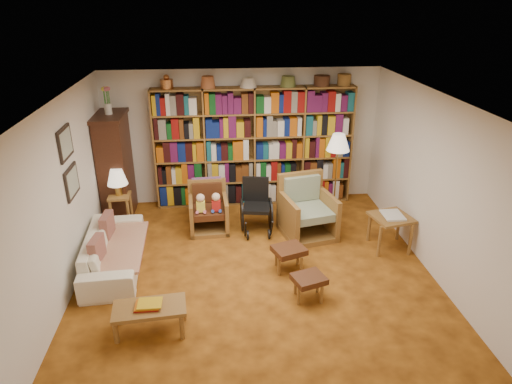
{
  "coord_description": "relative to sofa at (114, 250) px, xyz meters",
  "views": [
    {
      "loc": [
        -0.53,
        -5.65,
        3.71
      ],
      "look_at": [
        0.07,
        0.6,
        0.96
      ],
      "focal_mm": 32.0,
      "sensor_mm": 36.0,
      "label": 1
    }
  ],
  "objects": [
    {
      "name": "ceiling",
      "position": [
        2.05,
        -0.26,
        2.23
      ],
      "size": [
        5.0,
        5.0,
        0.0
      ],
      "primitive_type": "plane",
      "rotation": [
        3.14,
        0.0,
        0.0
      ],
      "color": "silver",
      "rests_on": "wall_back"
    },
    {
      "name": "wall_back",
      "position": [
        2.05,
        2.24,
        0.98
      ],
      "size": [
        5.0,
        0.0,
        5.0
      ],
      "primitive_type": "plane",
      "rotation": [
        1.57,
        0.0,
        0.0
      ],
      "color": "silver",
      "rests_on": "floor"
    },
    {
      "name": "armchair_leather",
      "position": [
        1.38,
        1.09,
        0.07
      ],
      "size": [
        0.68,
        0.72,
        0.82
      ],
      "color": "olive",
      "rests_on": "floor"
    },
    {
      "name": "wall_left",
      "position": [
        -0.45,
        -0.26,
        0.98
      ],
      "size": [
        0.0,
        5.0,
        5.0
      ],
      "primitive_type": "plane",
      "rotation": [
        1.57,
        0.0,
        1.57
      ],
      "color": "silver",
      "rests_on": "floor"
    },
    {
      "name": "side_table_lamp",
      "position": [
        -0.1,
        1.25,
        0.15
      ],
      "size": [
        0.37,
        0.37,
        0.6
      ],
      "color": "olive",
      "rests_on": "floor"
    },
    {
      "name": "armchair_sage",
      "position": [
        3.01,
        0.78,
        0.11
      ],
      "size": [
        0.97,
        0.99,
        0.99
      ],
      "color": "olive",
      "rests_on": "floor"
    },
    {
      "name": "framed_pictures",
      "position": [
        -0.43,
        0.04,
        1.35
      ],
      "size": [
        0.03,
        0.52,
        0.97
      ],
      "color": "black",
      "rests_on": "wall_left"
    },
    {
      "name": "sofa",
      "position": [
        0.0,
        0.0,
        0.0
      ],
      "size": [
        1.9,
        0.84,
        0.54
      ],
      "primitive_type": "imported",
      "rotation": [
        0.0,
        0.0,
        1.63
      ],
      "color": "#F0E8CB",
      "rests_on": "floor"
    },
    {
      "name": "coffee_table",
      "position": [
        0.69,
        -1.48,
        0.03
      ],
      "size": [
        0.88,
        0.5,
        0.41
      ],
      "color": "olive",
      "rests_on": "floor"
    },
    {
      "name": "bookshelf",
      "position": [
        2.25,
        2.06,
        0.9
      ],
      "size": [
        3.6,
        0.3,
        2.42
      ],
      "color": "olive",
      "rests_on": "floor"
    },
    {
      "name": "footstool_a",
      "position": [
        2.53,
        -0.33,
        0.03
      ],
      "size": [
        0.53,
        0.49,
        0.37
      ],
      "color": "#4D2814",
      "rests_on": "floor"
    },
    {
      "name": "wall_right",
      "position": [
        4.55,
        -0.26,
        0.98
      ],
      "size": [
        0.0,
        5.0,
        5.0
      ],
      "primitive_type": "plane",
      "rotation": [
        1.57,
        0.0,
        -1.57
      ],
      "color": "silver",
      "rests_on": "floor"
    },
    {
      "name": "table_lamp",
      "position": [
        -0.1,
        1.25,
        0.64
      ],
      "size": [
        0.34,
        0.34,
        0.46
      ],
      "color": "#B48C39",
      "rests_on": "side_table_lamp"
    },
    {
      "name": "wall_front",
      "position": [
        2.05,
        -2.76,
        0.98
      ],
      "size": [
        5.0,
        0.0,
        5.0
      ],
      "primitive_type": "plane",
      "rotation": [
        -1.57,
        0.0,
        0.0
      ],
      "color": "silver",
      "rests_on": "floor"
    },
    {
      "name": "floor",
      "position": [
        2.05,
        -0.26,
        -0.27
      ],
      "size": [
        5.0,
        5.0,
        0.0
      ],
      "primitive_type": "plane",
      "color": "#B1661B",
      "rests_on": "ground"
    },
    {
      "name": "wheelchair",
      "position": [
        2.18,
        0.97,
        0.14
      ],
      "size": [
        0.52,
        0.72,
        0.9
      ],
      "color": "black",
      "rests_on": "floor"
    },
    {
      "name": "side_table_papers",
      "position": [
        4.2,
        0.14,
        0.2
      ],
      "size": [
        0.68,
        0.68,
        0.58
      ],
      "color": "olive",
      "rests_on": "floor"
    },
    {
      "name": "floor_lamp",
      "position": [
        3.64,
        1.41,
        1.03
      ],
      "size": [
        0.4,
        0.4,
        1.51
      ],
      "color": "#B48C39",
      "rests_on": "floor"
    },
    {
      "name": "curio_cabinet",
      "position": [
        -0.2,
        1.74,
        0.68
      ],
      "size": [
        0.5,
        0.95,
        2.4
      ],
      "color": "#3E1F11",
      "rests_on": "floor"
    },
    {
      "name": "cushion_right",
      "position": [
        -0.13,
        -0.35,
        0.18
      ],
      "size": [
        0.16,
        0.38,
        0.37
      ],
      "primitive_type": "cube",
      "rotation": [
        0.0,
        0.0,
        -0.12
      ],
      "color": "maroon",
      "rests_on": "sofa"
    },
    {
      "name": "cushion_left",
      "position": [
        -0.13,
        0.35,
        0.18
      ],
      "size": [
        0.15,
        0.39,
        0.38
      ],
      "primitive_type": "cube",
      "rotation": [
        0.0,
        0.0,
        -0.07
      ],
      "color": "maroon",
      "rests_on": "sofa"
    },
    {
      "name": "footstool_b",
      "position": [
        2.68,
        -1.03,
        0.01
      ],
      "size": [
        0.49,
        0.45,
        0.34
      ],
      "color": "#4D2814",
      "rests_on": "floor"
    },
    {
      "name": "sofa_throw",
      "position": [
        0.05,
        0.0,
        0.03
      ],
      "size": [
        0.83,
        1.49,
        0.04
      ],
      "primitive_type": "cube",
      "rotation": [
        0.0,
        0.0,
        0.03
      ],
      "color": "beige",
      "rests_on": "sofa"
    }
  ]
}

